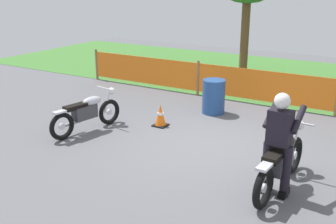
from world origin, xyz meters
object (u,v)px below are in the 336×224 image
object	(u,v)px
rider_lead	(279,141)
spare_drum	(214,97)
motorcycle_trailing	(87,113)
motorcycle_lead	(281,161)
traffic_cone	(160,115)

from	to	relation	value
rider_lead	spare_drum	size ratio (longest dim) A/B	1.92
motorcycle_trailing	motorcycle_lead	bearing A→B (deg)	-84.33
rider_lead	traffic_cone	distance (m)	3.75
spare_drum	rider_lead	bearing A→B (deg)	-51.47
traffic_cone	spare_drum	size ratio (longest dim) A/B	0.60
rider_lead	traffic_cone	world-z (taller)	rider_lead
motorcycle_lead	rider_lead	xyz separation A→B (m)	(-0.01, -0.20, 0.43)
traffic_cone	spare_drum	distance (m)	1.68
rider_lead	spare_drum	world-z (taller)	rider_lead
motorcycle_trailing	spare_drum	bearing A→B (deg)	-24.56
motorcycle_lead	traffic_cone	world-z (taller)	motorcycle_lead
motorcycle_trailing	spare_drum	distance (m)	3.29
rider_lead	spare_drum	bearing A→B (deg)	42.06
motorcycle_lead	spare_drum	world-z (taller)	motorcycle_lead
motorcycle_lead	rider_lead	world-z (taller)	rider_lead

